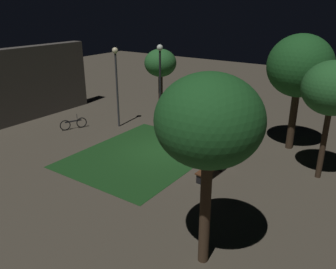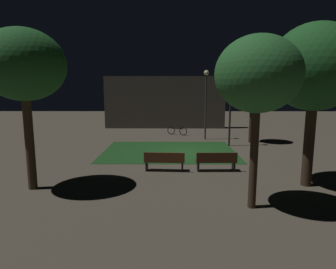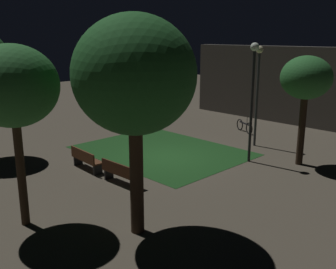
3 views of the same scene
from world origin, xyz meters
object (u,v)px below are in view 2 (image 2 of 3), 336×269
Objects in this scene: bench_near_trees at (164,161)px; lamp_post_path_center at (231,92)px; tree_tall_center at (253,88)px; tree_near_wall at (24,66)px; bench_corner at (216,161)px; bicycle at (177,131)px; tree_lawn_side at (258,75)px; tree_back_left at (315,68)px; lamp_post_near_wall at (206,93)px.

lamp_post_path_center reaches higher than bench_near_trees.
tree_near_wall is at bearing -138.91° from tree_tall_center.
bicycle is (-1.49, 10.07, -0.14)m from bench_corner.
tree_lawn_side reaches higher than tree_tall_center.
bench_near_trees is 9.60m from tree_tall_center.
lamp_post_near_wall is at bearing 104.96° from tree_back_left.
bench_near_trees and bench_corner have the same top height.
bench_near_trees is 9.02m from lamp_post_near_wall.
tree_back_left reaches higher than lamp_post_path_center.
tree_lawn_side is 0.91× the size of tree_near_wall.
tree_near_wall is 11.99m from lamp_post_path_center.
tree_lawn_side is 0.87× the size of tree_back_left.
bicycle is at bearing 148.07° from tree_tall_center.
bench_near_trees is at bearing -94.62° from bicycle.
tree_lawn_side is at bearing -105.35° from tree_tall_center.
tree_lawn_side is 14.58m from bicycle.
lamp_post_path_center is at bearing -53.18° from bicycle.
bench_near_trees is 0.32× the size of tree_near_wall.
bench_corner is 0.39× the size of tree_tall_center.
lamp_post_path_center is at bearing -144.59° from tree_tall_center.
tree_tall_center is 8.84m from tree_back_left.
bench_corner is at bearing 97.14° from tree_lawn_side.
tree_back_left reaches higher than lamp_post_near_wall.
tree_near_wall is 12.91m from lamp_post_near_wall.
lamp_post_path_center reaches higher than lamp_post_near_wall.
tree_back_left reaches higher than bench_corner.
tree_lawn_side is 11.28m from tree_tall_center.
bicycle is at bearing 65.45° from tree_near_wall.
tree_tall_center is at bearing -20.56° from lamp_post_near_wall.
bench_corner is 10.18m from bicycle.
tree_tall_center is at bearing 35.41° from lamp_post_path_center.
tree_near_wall is 3.66× the size of bicycle.
bench_corner is 8.41m from tree_tall_center.
lamp_post_near_wall is (-2.99, 1.12, -0.34)m from tree_tall_center.
tree_lawn_side is at bearing -12.08° from tree_near_wall.
bench_near_trees is 0.37× the size of lamp_post_near_wall.
lamp_post_near_wall is at bearing 53.70° from tree_near_wall.
tree_near_wall is (-10.60, -9.24, 0.77)m from tree_tall_center.
bench_near_trees is 10.10m from bicycle.
tree_near_wall reaches higher than lamp_post_near_wall.
tree_lawn_side is 12.01m from lamp_post_near_wall.
tree_tall_center is 0.77× the size of tree_back_left.
bench_near_trees is at bearing -125.16° from lamp_post_path_center.
tree_lawn_side is 1.02× the size of lamp_post_path_center.
tree_back_left is (2.65, 2.07, 0.33)m from tree_lawn_side.
lamp_post_path_center is (1.26, 9.64, -0.62)m from tree_lawn_side.
lamp_post_near_wall is at bearing 86.57° from bench_corner.
bicycle is at bearing 85.38° from bench_near_trees.
lamp_post_near_wall is at bearing 159.44° from tree_tall_center.
bench_near_trees is at bearing 180.00° from bench_corner.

